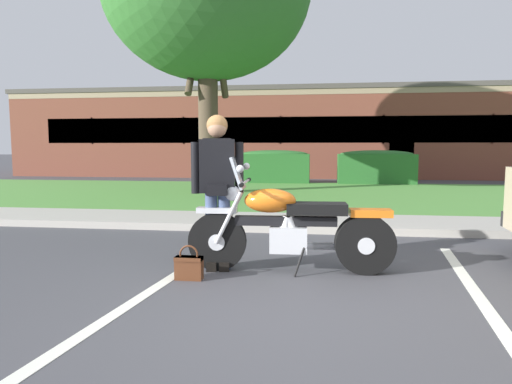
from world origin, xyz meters
TOP-DOWN VIEW (x-y plane):
  - ground_plane at (0.00, 0.00)m, footprint 140.00×140.00m
  - curb_strip at (0.00, 3.26)m, footprint 60.00×0.20m
  - concrete_walk at (0.00, 4.11)m, footprint 60.00×1.50m
  - grass_lawn at (0.00, 8.71)m, footprint 60.00×7.70m
  - stall_stripe_0 at (-1.38, 0.20)m, footprint 0.66×4.38m
  - stall_stripe_1 at (1.61, 0.20)m, footprint 0.66×4.38m
  - motorcycle at (-0.04, 1.02)m, footprint 2.24×0.82m
  - rider_person at (-0.92, 1.02)m, footprint 0.57×0.34m
  - handbag at (-1.13, 0.58)m, footprint 0.28×0.13m
  - hedge_left at (-1.35, 12.60)m, footprint 2.57×0.90m
  - hedge_center_left at (2.30, 12.60)m, footprint 2.70×0.90m
  - brick_building at (-1.34, 19.72)m, footprint 25.23×8.93m

SIDE VIEW (x-z plane):
  - ground_plane at x=0.00m, z-range 0.00..0.00m
  - stall_stripe_0 at x=-1.38m, z-range 0.00..0.01m
  - stall_stripe_1 at x=1.61m, z-range 0.00..0.01m
  - grass_lawn at x=0.00m, z-range 0.00..0.06m
  - concrete_walk at x=0.00m, z-range 0.00..0.08m
  - curb_strip at x=0.00m, z-range 0.00..0.12m
  - handbag at x=-1.13m, z-range -0.04..0.32m
  - motorcycle at x=-0.04m, z-range -0.14..1.12m
  - hedge_left at x=-1.35m, z-range 0.03..1.27m
  - hedge_center_left at x=2.30m, z-range 0.03..1.27m
  - rider_person at x=-0.92m, z-range 0.14..1.84m
  - brick_building at x=-1.34m, z-range 0.00..3.98m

